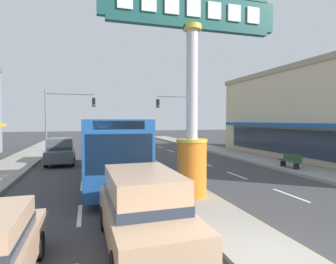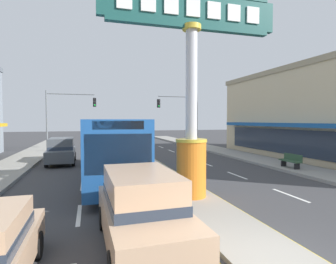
# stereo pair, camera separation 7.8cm
# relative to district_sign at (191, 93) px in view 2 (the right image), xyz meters

# --- Properties ---
(median_strip) EXTENTS (2.04, 52.00, 0.14)m
(median_strip) POSITION_rel_district_sign_xyz_m (-0.00, 12.61, -4.26)
(median_strip) COLOR gray
(median_strip) RESTS_ON ground
(sidewalk_left) EXTENTS (2.84, 60.00, 0.18)m
(sidewalk_left) POSITION_rel_district_sign_xyz_m (-9.04, 10.61, -4.24)
(sidewalk_left) COLOR gray
(sidewalk_left) RESTS_ON ground
(sidewalk_right) EXTENTS (2.84, 60.00, 0.18)m
(sidewalk_right) POSITION_rel_district_sign_xyz_m (9.04, 10.61, -4.24)
(sidewalk_right) COLOR gray
(sidewalk_right) RESTS_ON ground
(lane_markings) EXTENTS (8.78, 52.00, 0.01)m
(lane_markings) POSITION_rel_district_sign_xyz_m (-0.00, 11.25, -4.33)
(lane_markings) COLOR silver
(lane_markings) RESTS_ON ground
(district_sign) EXTENTS (7.33, 1.26, 8.24)m
(district_sign) POSITION_rel_district_sign_xyz_m (0.00, 0.00, 0.00)
(district_sign) COLOR orange
(district_sign) RESTS_ON median_strip
(traffic_light_left_side) EXTENTS (4.86, 0.46, 6.20)m
(traffic_light_left_side) POSITION_rel_district_sign_xyz_m (-6.26, 19.10, -0.09)
(traffic_light_left_side) COLOR slate
(traffic_light_left_side) RESTS_ON ground
(traffic_light_right_side) EXTENTS (4.86, 0.46, 6.20)m
(traffic_light_right_side) POSITION_rel_district_sign_xyz_m (6.26, 18.94, -0.09)
(traffic_light_right_side) COLOR slate
(traffic_light_right_side) RESTS_ON ground
(bus_near_right_lane) EXTENTS (3.13, 11.32, 3.26)m
(bus_near_right_lane) POSITION_rel_district_sign_xyz_m (-2.67, 4.75, -2.46)
(bus_near_right_lane) COLOR #1E5199
(bus_near_right_lane) RESTS_ON ground
(suv_far_right_lane) EXTENTS (2.05, 4.64, 1.90)m
(suv_far_right_lane) POSITION_rel_district_sign_xyz_m (-5.97, 11.41, -3.35)
(suv_far_right_lane) COLOR #4C5156
(suv_far_right_lane) RESTS_ON ground
(suv_mid_left_lane) EXTENTS (2.05, 4.64, 1.90)m
(suv_mid_left_lane) POSITION_rel_district_sign_xyz_m (-2.67, -3.44, -3.35)
(suv_mid_left_lane) COLOR tan
(suv_mid_left_lane) RESTS_ON ground
(street_bench) EXTENTS (0.48, 1.60, 0.88)m
(street_bench) POSITION_rel_district_sign_xyz_m (8.49, 4.23, -3.68)
(street_bench) COLOR #2D4C33
(street_bench) RESTS_ON sidewalk_right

